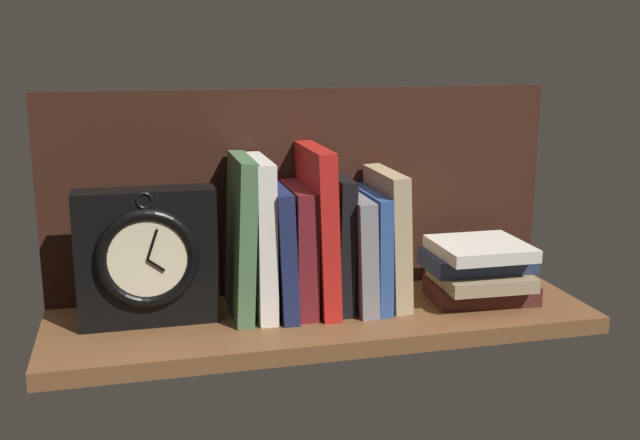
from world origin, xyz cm
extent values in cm
cube|color=brown|center=(0.00, 0.00, -1.25)|extent=(81.08, 24.82, 2.50)
cube|color=black|center=(0.00, 11.81, 16.28)|extent=(81.08, 1.20, 32.55)
cube|color=#476B44|center=(-11.62, 3.01, 11.75)|extent=(3.56, 14.56, 23.60)
cube|color=silver|center=(-8.77, 3.01, 11.59)|extent=(2.68, 14.65, 23.19)
cube|color=#192147|center=(-5.97, 3.01, 9.49)|extent=(3.06, 15.96, 19.06)
cube|color=maroon|center=(-2.96, 3.01, 9.39)|extent=(3.17, 14.31, 18.80)
cube|color=red|center=(0.21, 3.01, 12.28)|extent=(3.54, 15.98, 24.65)
cube|color=black|center=(3.00, 3.01, 10.08)|extent=(2.67, 13.41, 20.19)
cube|color=gray|center=(5.77, 3.01, 8.62)|extent=(3.27, 16.39, 17.32)
cube|color=#2D4C8E|center=(8.40, 3.01, 8.74)|extent=(2.36, 15.81, 17.52)
cube|color=tan|center=(11.08, 3.01, 10.28)|extent=(3.65, 14.77, 20.67)
cube|color=black|center=(-25.14, 2.15, 9.79)|extent=(19.58, 5.32, 19.58)
torus|color=black|center=(-25.14, -0.91, 10.38)|extent=(14.20, 1.74, 14.20)
cylinder|color=beige|center=(-25.14, -0.91, 10.38)|extent=(11.46, 0.60, 11.46)
cube|color=black|center=(-24.03, -1.41, 9.52)|extent=(2.40, 0.30, 1.95)
cube|color=black|center=(-24.40, -1.41, 12.49)|extent=(1.77, 0.30, 4.33)
torus|color=black|center=(-25.14, -0.51, 18.48)|extent=(2.44, 0.44, 2.44)
cube|color=#471E19|center=(25.72, -0.44, 1.49)|extent=(16.79, 12.04, 2.99)
cube|color=#9E8966|center=(24.90, -1.44, 4.03)|extent=(13.97, 13.22, 2.08)
cube|color=#232D4C|center=(24.89, -0.34, 6.39)|extent=(16.33, 10.57, 2.65)
cube|color=beige|center=(24.61, -1.38, 8.67)|extent=(13.71, 13.49, 1.90)
camera|label=1|loc=(-26.64, -104.49, 39.46)|focal=42.72mm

